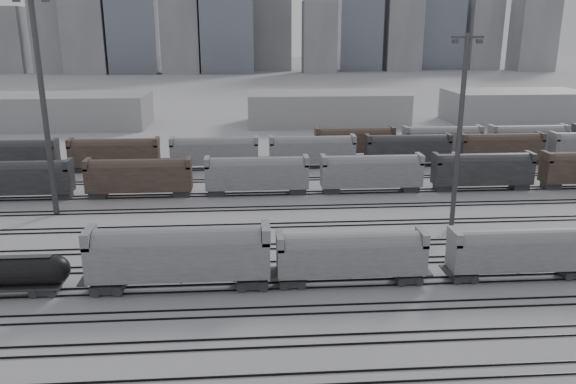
{
  "coord_description": "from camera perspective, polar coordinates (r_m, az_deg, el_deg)",
  "views": [
    {
      "loc": [
        -10.31,
        -47.67,
        23.58
      ],
      "look_at": [
        -5.38,
        19.21,
        4.0
      ],
      "focal_mm": 35.0,
      "sensor_mm": 36.0,
      "label": 1
    }
  ],
  "objects": [
    {
      "name": "ground",
      "position": [
        54.17,
        7.3,
        -9.67
      ],
      "size": [
        900.0,
        900.0,
        0.0
      ],
      "primitive_type": "plane",
      "color": "#B1B0B5",
      "rests_on": "ground"
    },
    {
      "name": "tracks",
      "position": [
        70.03,
        4.51,
        -3.38
      ],
      "size": [
        220.0,
        71.5,
        0.16
      ],
      "color": "black",
      "rests_on": "ground"
    },
    {
      "name": "hopper_car_a",
      "position": [
        52.96,
        -10.99,
        -6.08
      ],
      "size": [
        16.77,
        3.33,
        6.0
      ],
      "color": "black",
      "rests_on": "ground"
    },
    {
      "name": "hopper_car_b",
      "position": [
        53.65,
        6.44,
        -6.24
      ],
      "size": [
        14.17,
        2.81,
        5.07
      ],
      "color": "black",
      "rests_on": "ground"
    },
    {
      "name": "hopper_car_c",
      "position": [
        58.94,
        22.6,
        -5.37
      ],
      "size": [
        14.01,
        2.78,
        5.01
      ],
      "color": "black",
      "rests_on": "ground"
    },
    {
      "name": "light_mast_b",
      "position": [
        77.13,
        -23.62,
        8.44
      ],
      "size": [
        4.48,
        0.72,
        27.99
      ],
      "color": "#3C3C3F",
      "rests_on": "ground"
    },
    {
      "name": "light_mast_c",
      "position": [
        69.01,
        17.05,
        6.13
      ],
      "size": [
        3.7,
        0.59,
        23.11
      ],
      "color": "#3C3C3F",
      "rests_on": "ground"
    },
    {
      "name": "bg_string_near",
      "position": [
        84.34,
        8.46,
        1.83
      ],
      "size": [
        151.0,
        3.0,
        5.6
      ],
      "color": "gray",
      "rests_on": "ground"
    },
    {
      "name": "bg_string_mid",
      "position": [
        101.91,
        12.04,
        4.15
      ],
      "size": [
        151.0,
        3.0,
        5.6
      ],
      "color": "black",
      "rests_on": "ground"
    },
    {
      "name": "bg_string_far",
      "position": [
        115.23,
        19.37,
        4.97
      ],
      "size": [
        66.0,
        3.0,
        5.6
      ],
      "color": "brown",
      "rests_on": "ground"
    },
    {
      "name": "warehouse_left",
      "position": [
        152.33,
        -23.43,
        7.57
      ],
      "size": [
        50.0,
        18.0,
        8.0
      ],
      "primitive_type": "cube",
      "color": "#959597",
      "rests_on": "ground"
    },
    {
      "name": "warehouse_mid",
      "position": [
        145.43,
        3.9,
        8.5
      ],
      "size": [
        40.0,
        18.0,
        8.0
      ],
      "primitive_type": "cube",
      "color": "#959597",
      "rests_on": "ground"
    },
    {
      "name": "warehouse_right",
      "position": [
        160.25,
        22.08,
        8.08
      ],
      "size": [
        35.0,
        18.0,
        8.0
      ],
      "primitive_type": "cube",
      "color": "#959597",
      "rests_on": "ground"
    },
    {
      "name": "skyline",
      "position": [
        328.54,
        -0.55,
        18.22
      ],
      "size": [
        316.0,
        22.4,
        95.0
      ],
      "color": "#97979A",
      "rests_on": "ground"
    }
  ]
}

